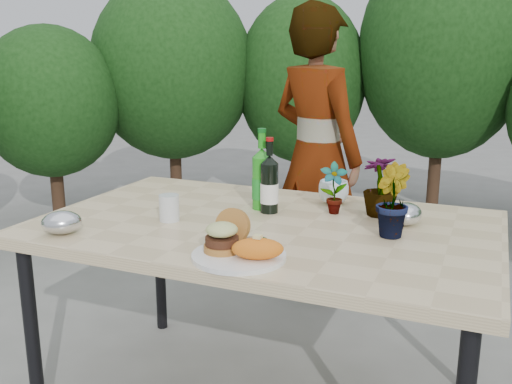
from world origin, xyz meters
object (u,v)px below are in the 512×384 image
at_px(wine_bottle, 269,185).
at_px(person, 316,156).
at_px(patio_table, 265,238).
at_px(dinner_plate, 239,256).

relative_size(wine_bottle, person, 0.18).
distance_m(patio_table, wine_bottle, 0.21).
bearing_deg(dinner_plate, person, 98.32).
distance_m(wine_bottle, person, 1.00).
bearing_deg(dinner_plate, patio_table, 100.23).
height_order(dinner_plate, person, person).
xyz_separation_m(patio_table, wine_bottle, (-0.03, 0.13, 0.16)).
distance_m(patio_table, person, 1.13).
bearing_deg(dinner_plate, wine_bottle, 101.37).
relative_size(patio_table, dinner_plate, 5.71).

